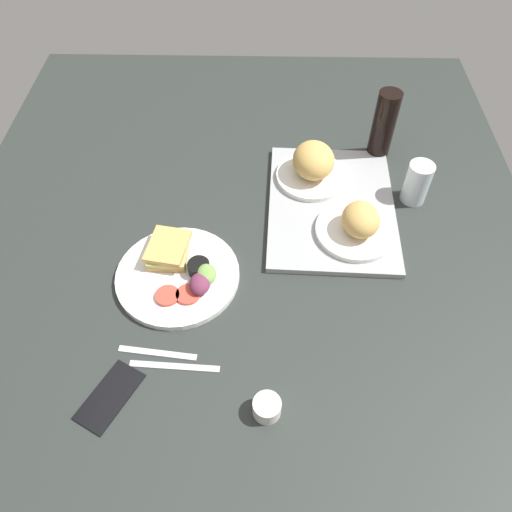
# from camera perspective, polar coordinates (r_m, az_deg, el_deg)

# --- Properties ---
(ground_plane) EXTENTS (1.90, 1.50, 0.03)m
(ground_plane) POSITION_cam_1_polar(r_m,az_deg,el_deg) (1.22, -1.39, -0.86)
(ground_plane) COLOR #282D2B
(serving_tray) EXTENTS (0.46, 0.35, 0.02)m
(serving_tray) POSITION_cam_1_polar(r_m,az_deg,el_deg) (1.33, 8.71, 5.71)
(serving_tray) COLOR #9EA0A3
(serving_tray) RESTS_ON ground_plane
(bread_plate_near) EXTENTS (0.19, 0.19, 0.10)m
(bread_plate_near) POSITION_cam_1_polar(r_m,az_deg,el_deg) (1.37, 6.58, 10.42)
(bread_plate_near) COLOR white
(bread_plate_near) RESTS_ON serving_tray
(bread_plate_far) EXTENTS (0.20, 0.20, 0.09)m
(bread_plate_far) POSITION_cam_1_polar(r_m,az_deg,el_deg) (1.24, 11.73, 3.59)
(bread_plate_far) COLOR white
(bread_plate_far) RESTS_ON serving_tray
(plate_with_salad) EXTENTS (0.29, 0.29, 0.05)m
(plate_with_salad) POSITION_cam_1_polar(r_m,az_deg,el_deg) (1.18, -8.84, -1.75)
(plate_with_salad) COLOR white
(plate_with_salad) RESTS_ON ground_plane
(drinking_glass) EXTENTS (0.07, 0.07, 0.12)m
(drinking_glass) POSITION_cam_1_polar(r_m,az_deg,el_deg) (1.37, 18.13, 8.05)
(drinking_glass) COLOR silver
(drinking_glass) RESTS_ON ground_plane
(soda_bottle) EXTENTS (0.06, 0.06, 0.21)m
(soda_bottle) POSITION_cam_1_polar(r_m,az_deg,el_deg) (1.47, 14.53, 14.41)
(soda_bottle) COLOR black
(soda_bottle) RESTS_ON ground_plane
(espresso_cup) EXTENTS (0.06, 0.06, 0.04)m
(espresso_cup) POSITION_cam_1_polar(r_m,az_deg,el_deg) (1.00, 1.27, -17.11)
(espresso_cup) COLOR silver
(espresso_cup) RESTS_ON ground_plane
(fork) EXTENTS (0.03, 0.17, 0.01)m
(fork) POSITION_cam_1_polar(r_m,az_deg,el_deg) (1.09, -11.32, -10.91)
(fork) COLOR #B7B7BC
(fork) RESTS_ON ground_plane
(knife) EXTENTS (0.02, 0.19, 0.01)m
(knife) POSITION_cam_1_polar(r_m,az_deg,el_deg) (1.07, -9.41, -12.44)
(knife) COLOR #B7B7BC
(knife) RESTS_ON ground_plane
(cell_phone) EXTENTS (0.16, 0.13, 0.01)m
(cell_phone) POSITION_cam_1_polar(r_m,az_deg,el_deg) (1.06, -16.57, -15.25)
(cell_phone) COLOR black
(cell_phone) RESTS_ON ground_plane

